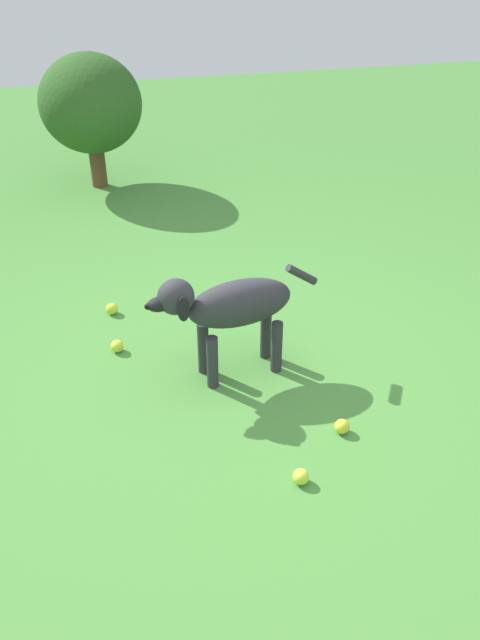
# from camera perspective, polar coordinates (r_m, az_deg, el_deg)

# --- Properties ---
(ground) EXTENTS (14.00, 14.00, 0.00)m
(ground) POSITION_cam_1_polar(r_m,az_deg,el_deg) (3.00, -0.51, -7.35)
(ground) COLOR #478438
(dog) EXTENTS (0.27, 0.84, 0.57)m
(dog) POSITION_cam_1_polar(r_m,az_deg,el_deg) (2.97, -0.89, 1.17)
(dog) COLOR #2D2D33
(dog) RESTS_ON ground
(tennis_ball_0) EXTENTS (0.07, 0.07, 0.07)m
(tennis_ball_0) POSITION_cam_1_polar(r_m,az_deg,el_deg) (3.37, -10.84, -2.29)
(tennis_ball_0) COLOR #C6DB39
(tennis_ball_0) RESTS_ON ground
(tennis_ball_1) EXTENTS (0.07, 0.07, 0.07)m
(tennis_ball_1) POSITION_cam_1_polar(r_m,az_deg,el_deg) (2.86, 9.03, -9.30)
(tennis_ball_1) COLOR #D0D133
(tennis_ball_1) RESTS_ON ground
(tennis_ball_2) EXTENTS (0.07, 0.07, 0.07)m
(tennis_ball_2) POSITION_cam_1_polar(r_m,az_deg,el_deg) (2.62, 5.42, -13.66)
(tennis_ball_2) COLOR #CAE440
(tennis_ball_2) RESTS_ON ground
(tennis_ball_3) EXTENTS (0.07, 0.07, 0.07)m
(tennis_ball_3) POSITION_cam_1_polar(r_m,az_deg,el_deg) (3.69, -11.29, 0.98)
(tennis_ball_3) COLOR #C1D732
(tennis_ball_3) RESTS_ON ground
(shrub_near) EXTENTS (0.89, 0.80, 1.05)m
(shrub_near) POSITION_cam_1_polar(r_m,az_deg,el_deg) (5.41, -13.11, 18.16)
(shrub_near) COLOR brown
(shrub_near) RESTS_ON ground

